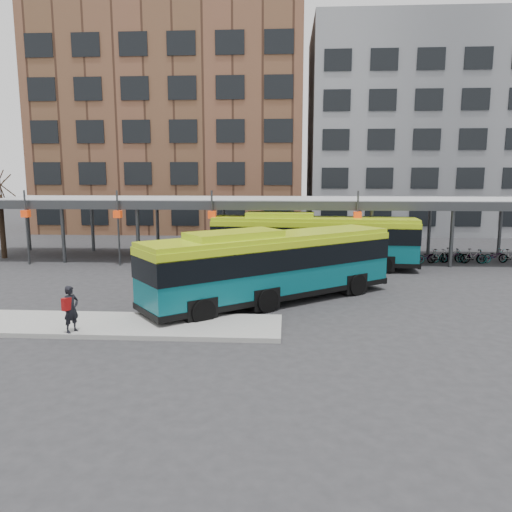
{
  "coord_description": "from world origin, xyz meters",
  "views": [
    {
      "loc": [
        1.66,
        -21.18,
        5.91
      ],
      "look_at": [
        0.16,
        3.21,
        1.8
      ],
      "focal_mm": 35.0,
      "sensor_mm": 36.0,
      "label": 1
    }
  ],
  "objects_px": {
    "bus_front": "(272,264)",
    "tree": "(2,223)",
    "pedestrian": "(71,309)",
    "bus_rear": "(312,239)"
  },
  "relations": [
    {
      "from": "bus_front",
      "to": "tree",
      "type": "bearing_deg",
      "value": 112.62
    },
    {
      "from": "bus_front",
      "to": "pedestrian",
      "type": "xyz_separation_m",
      "value": [
        -7.1,
        -5.36,
        -0.73
      ]
    },
    {
      "from": "bus_rear",
      "to": "bus_front",
      "type": "bearing_deg",
      "value": -100.79
    },
    {
      "from": "pedestrian",
      "to": "tree",
      "type": "bearing_deg",
      "value": 64.18
    },
    {
      "from": "bus_front",
      "to": "bus_rear",
      "type": "relative_size",
      "value": 0.9
    },
    {
      "from": "tree",
      "to": "bus_front",
      "type": "bearing_deg",
      "value": -29.7
    },
    {
      "from": "bus_front",
      "to": "pedestrian",
      "type": "bearing_deg",
      "value": 179.36
    },
    {
      "from": "bus_front",
      "to": "pedestrian",
      "type": "height_order",
      "value": "bus_front"
    },
    {
      "from": "bus_front",
      "to": "pedestrian",
      "type": "distance_m",
      "value": 8.93
    },
    {
      "from": "bus_rear",
      "to": "pedestrian",
      "type": "distance_m",
      "value": 16.77
    }
  ]
}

